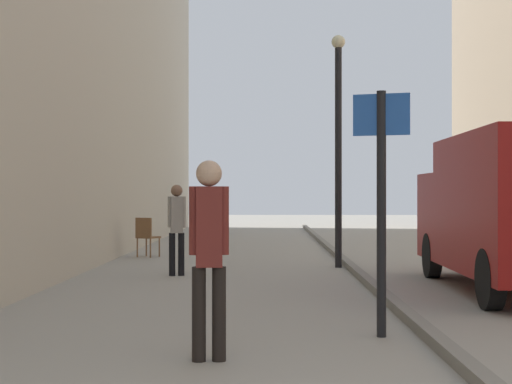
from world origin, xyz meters
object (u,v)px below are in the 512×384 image
pedestrian_mid_block (209,245)px  street_sign_post (381,191)px  cafe_chair_near_window (146,234)px  pedestrian_main_foreground (177,223)px  lamp_post (338,135)px

pedestrian_mid_block → street_sign_post: bearing=29.3°
cafe_chair_near_window → pedestrian_mid_block: bearing=-52.7°
pedestrian_main_foreground → lamp_post: (3.13, 1.64, 1.75)m
pedestrian_mid_block → lamp_post: lamp_post is taller
pedestrian_main_foreground → street_sign_post: (2.87, -6.06, 0.58)m
pedestrian_mid_block → lamp_post: (1.99, 8.91, 1.67)m
pedestrian_main_foreground → cafe_chair_near_window: 4.34m
pedestrian_main_foreground → street_sign_post: size_ratio=0.65×
lamp_post → street_sign_post: bearing=-91.9°
pedestrian_main_foreground → pedestrian_mid_block: bearing=-91.8°
street_sign_post → lamp_post: bearing=-75.1°
lamp_post → cafe_chair_near_window: lamp_post is taller
pedestrian_main_foreground → street_sign_post: bearing=-75.3°
pedestrian_mid_block → cafe_chair_near_window: 11.67m
cafe_chair_near_window → lamp_post: bearing=-4.3°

